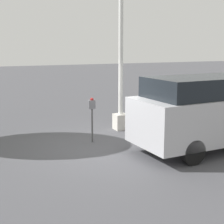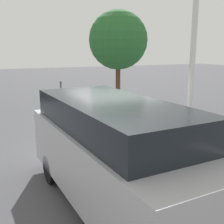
{
  "view_description": "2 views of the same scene",
  "coord_description": "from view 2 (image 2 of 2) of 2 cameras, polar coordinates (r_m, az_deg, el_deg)",
  "views": [
    {
      "loc": [
        -3.81,
        -8.9,
        2.96
      ],
      "look_at": [
        0.28,
        0.19,
        0.99
      ],
      "focal_mm": 55.0,
      "sensor_mm": 36.0,
      "label": 1
    },
    {
      "loc": [
        7.43,
        -3.55,
        3.02
      ],
      "look_at": [
        -0.22,
        0.02,
        1.14
      ],
      "focal_mm": 45.0,
      "sensor_mm": 36.0,
      "label": 2
    }
  ],
  "objects": [
    {
      "name": "fire_hydrant",
      "position": [
        16.72,
        -9.48,
        3.36
      ],
      "size": [
        0.19,
        0.19,
        0.78
      ],
      "color": "red",
      "rests_on": "ground"
    },
    {
      "name": "parked_van",
      "position": [
        5.39,
        0.41,
        -7.88
      ],
      "size": [
        5.14,
        2.1,
        2.1
      ],
      "rotation": [
        0.0,
        0.0,
        0.05
      ],
      "color": "#B2B2B7",
      "rests_on": "ground"
    },
    {
      "name": "ground_plane",
      "position": [
        8.77,
        0.48,
        -7.55
      ],
      "size": [
        80.0,
        80.0,
        0.0
      ],
      "primitive_type": "plane",
      "color": "#4C4C51"
    },
    {
      "name": "parking_meter_near",
      "position": [
        8.92,
        3.64,
        -0.39
      ],
      "size": [
        0.22,
        0.16,
        1.39
      ],
      "rotation": [
        0.0,
        0.0,
        -0.25
      ],
      "color": "#4C4C4C",
      "rests_on": "ground"
    },
    {
      "name": "lamp_post",
      "position": [
        8.18,
        15.67,
        4.24
      ],
      "size": [
        0.44,
        0.44,
        5.93
      ],
      "color": "beige",
      "rests_on": "ground"
    },
    {
      "name": "street_tree",
      "position": [
        14.27,
        1.26,
        14.37
      ],
      "size": [
        2.9,
        2.9,
        4.92
      ],
      "color": "#513823",
      "rests_on": "ground"
    },
    {
      "name": "parking_meter_far",
      "position": [
        15.69,
        -10.36,
        4.93
      ],
      "size": [
        0.22,
        0.16,
        1.33
      ],
      "rotation": [
        0.0,
        0.0,
        -0.25
      ],
      "color": "#4C4C4C",
      "rests_on": "ground"
    }
  ]
}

